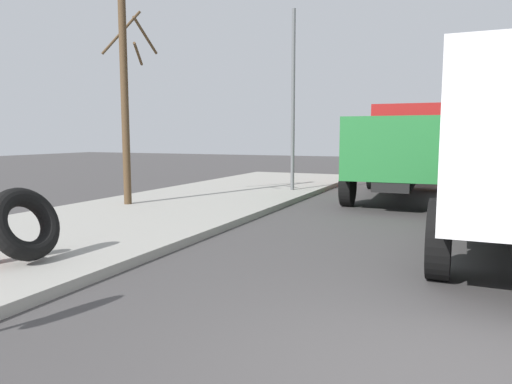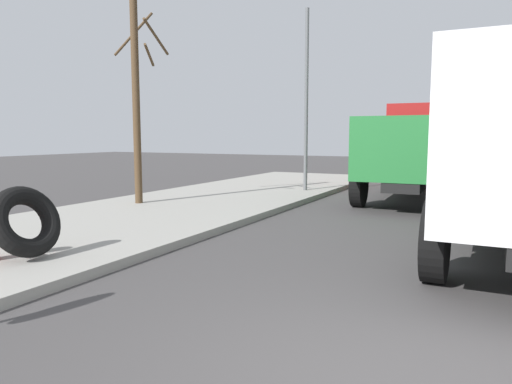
{
  "view_description": "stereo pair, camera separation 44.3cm",
  "coord_description": "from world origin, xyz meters",
  "px_view_note": "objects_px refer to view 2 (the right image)",
  "views": [
    {
      "loc": [
        -3.67,
        -0.4,
        1.93
      ],
      "look_at": [
        3.69,
        2.82,
        0.98
      ],
      "focal_mm": 33.55,
      "sensor_mm": 36.0,
      "label": 1
    },
    {
      "loc": [
        -3.48,
        -0.8,
        1.93
      ],
      "look_at": [
        3.69,
        2.82,
        0.98
      ],
      "focal_mm": 33.55,
      "sensor_mm": 36.0,
      "label": 2
    }
  ],
  "objects_px": {
    "dump_truck_green": "(419,146)",
    "loose_tire": "(26,222)",
    "dump_truck_orange": "(471,143)",
    "street_light_pole": "(306,101)",
    "bare_tree": "(136,87)"
  },
  "relations": [
    {
      "from": "loose_tire",
      "to": "dump_truck_orange",
      "type": "bearing_deg",
      "value": -14.19
    },
    {
      "from": "dump_truck_green",
      "to": "dump_truck_orange",
      "type": "xyz_separation_m",
      "value": [
        8.82,
        -1.03,
        0.0
      ]
    },
    {
      "from": "dump_truck_orange",
      "to": "dump_truck_green",
      "type": "bearing_deg",
      "value": 173.34
    },
    {
      "from": "bare_tree",
      "to": "street_light_pole",
      "type": "height_order",
      "value": "bare_tree"
    },
    {
      "from": "dump_truck_green",
      "to": "bare_tree",
      "type": "xyz_separation_m",
      "value": [
        -5.44,
        6.31,
        1.57
      ]
    },
    {
      "from": "dump_truck_orange",
      "to": "street_light_pole",
      "type": "xyz_separation_m",
      "value": [
        -9.44,
        4.48,
        1.43
      ]
    },
    {
      "from": "loose_tire",
      "to": "bare_tree",
      "type": "relative_size",
      "value": 0.18
    },
    {
      "from": "dump_truck_green",
      "to": "dump_truck_orange",
      "type": "distance_m",
      "value": 8.88
    },
    {
      "from": "dump_truck_green",
      "to": "bare_tree",
      "type": "distance_m",
      "value": 8.48
    },
    {
      "from": "dump_truck_orange",
      "to": "street_light_pole",
      "type": "bearing_deg",
      "value": 154.59
    },
    {
      "from": "dump_truck_green",
      "to": "bare_tree",
      "type": "bearing_deg",
      "value": 130.76
    },
    {
      "from": "dump_truck_orange",
      "to": "bare_tree",
      "type": "height_order",
      "value": "bare_tree"
    },
    {
      "from": "dump_truck_green",
      "to": "bare_tree",
      "type": "height_order",
      "value": "bare_tree"
    },
    {
      "from": "street_light_pole",
      "to": "bare_tree",
      "type": "bearing_deg",
      "value": 149.36
    },
    {
      "from": "dump_truck_green",
      "to": "loose_tire",
      "type": "bearing_deg",
      "value": 159.96
    }
  ]
}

